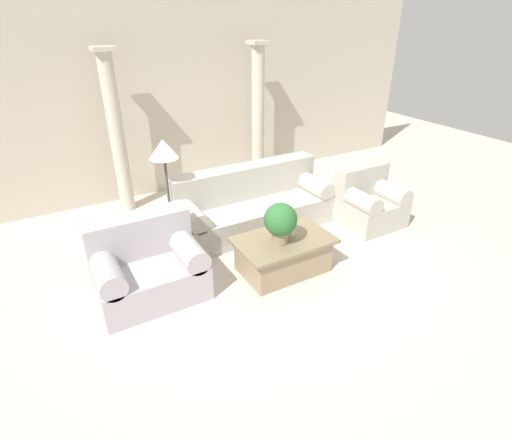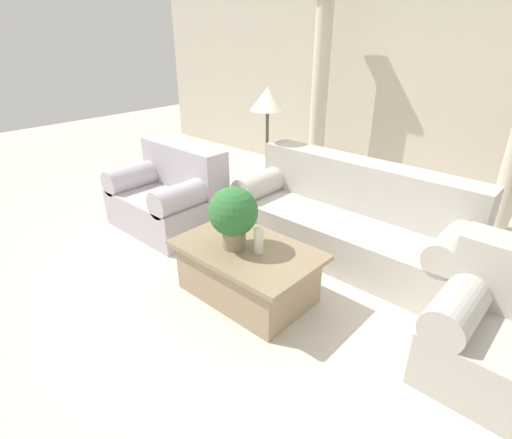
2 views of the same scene
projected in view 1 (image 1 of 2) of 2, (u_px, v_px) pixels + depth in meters
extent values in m
plane|color=beige|center=(263.00, 251.00, 5.48)|extent=(16.00, 16.00, 0.00)
cube|color=beige|center=(182.00, 98.00, 6.84)|extent=(10.00, 0.06, 3.20)
cube|color=#B7B2A8|center=(254.00, 215.00, 5.98)|extent=(2.33, 0.88, 0.41)
cube|color=#B7B2A8|center=(245.00, 181.00, 5.99)|extent=(2.33, 0.31, 0.49)
cylinder|color=#B7B2A8|center=(189.00, 212.00, 5.39)|extent=(0.28, 0.88, 0.28)
cylinder|color=#B7B2A8|center=(311.00, 183.00, 6.29)|extent=(0.28, 0.88, 0.28)
cube|color=#B5ADB5|center=(150.00, 280.00, 4.56)|extent=(1.17, 0.88, 0.41)
cube|color=#B5ADB5|center=(138.00, 234.00, 4.57)|extent=(1.17, 0.31, 0.49)
cylinder|color=#B5ADB5|center=(105.00, 268.00, 4.22)|extent=(0.28, 0.88, 0.28)
cylinder|color=#B5ADB5|center=(185.00, 246.00, 4.61)|extent=(0.28, 0.88, 0.28)
cube|color=#998466|center=(283.00, 256.00, 4.99)|extent=(1.04, 0.66, 0.42)
cube|color=#897759|center=(284.00, 240.00, 4.89)|extent=(1.18, 0.75, 0.04)
cylinder|color=#937F60|center=(280.00, 237.00, 4.76)|extent=(0.19, 0.19, 0.15)
sphere|color=#2D6B33|center=(281.00, 219.00, 4.65)|extent=(0.40, 0.40, 0.40)
cylinder|color=silver|center=(291.00, 229.00, 4.89)|extent=(0.08, 0.08, 0.21)
cylinder|color=#4C473D|center=(174.00, 241.00, 5.70)|extent=(0.21, 0.21, 0.03)
cylinder|color=#4C473D|center=(169.00, 201.00, 5.41)|extent=(0.04, 0.04, 1.22)
cone|color=silver|center=(163.00, 149.00, 5.07)|extent=(0.38, 0.38, 0.25)
cylinder|color=beige|center=(117.00, 137.00, 6.11)|extent=(0.22, 0.22, 2.44)
cube|color=beige|center=(103.00, 48.00, 5.53)|extent=(0.31, 0.31, 0.06)
cylinder|color=beige|center=(258.00, 118.00, 7.22)|extent=(0.22, 0.22, 2.44)
cube|color=beige|center=(258.00, 42.00, 6.64)|extent=(0.31, 0.31, 0.06)
cube|color=#B7B2A8|center=(369.00, 212.00, 6.11)|extent=(0.88, 0.82, 0.40)
cube|color=#B7B2A8|center=(360.00, 180.00, 6.11)|extent=(0.88, 0.29, 0.46)
cylinder|color=#B7B2A8|center=(356.00, 199.00, 5.85)|extent=(0.28, 0.82, 0.28)
cylinder|color=#B7B2A8|center=(386.00, 190.00, 6.11)|extent=(0.28, 0.82, 0.28)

